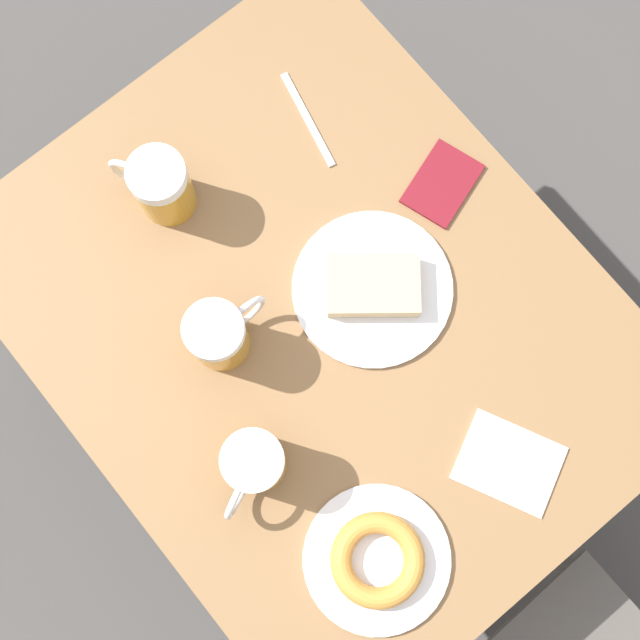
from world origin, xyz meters
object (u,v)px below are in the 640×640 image
plate_with_cake (373,287)px  beer_mug_center (161,186)px  napkin_folded (509,463)px  beer_mug_left (254,464)px  passport_near_edge (442,184)px  plate_with_donut (377,560)px  fork (308,119)px  beer_mug_right (219,335)px

plate_with_cake → beer_mug_center: 0.36m
beer_mug_center → napkin_folded: 0.68m
beer_mug_left → napkin_folded: beer_mug_left is taller
passport_near_edge → napkin_folded: bearing=62.0°
beer_mug_left → passport_near_edge: beer_mug_left is taller
plate_with_cake → beer_mug_left: size_ratio=1.93×
passport_near_edge → plate_with_donut: bearing=39.7°
plate_with_donut → beer_mug_center: bearing=-98.9°
passport_near_edge → plate_with_cake: bearing=17.3°
napkin_folded → fork: 0.64m
fork → beer_mug_left: bearing=43.0°
beer_mug_center → beer_mug_right: 0.25m
beer_mug_right → passport_near_edge: (-0.43, 0.02, -0.06)m
plate_with_cake → plate_with_donut: size_ratio=1.15×
beer_mug_center → fork: 0.27m
beer_mug_right → plate_with_cake: bearing=160.6°
plate_with_cake → passport_near_edge: (-0.20, -0.06, -0.01)m
beer_mug_right → fork: 0.40m
napkin_folded → fork: size_ratio=1.04×
plate_with_donut → beer_mug_left: 0.23m
beer_mug_right → fork: beer_mug_right is taller
plate_with_donut → passport_near_edge: bearing=-140.3°
beer_mug_left → beer_mug_center: 0.45m
beer_mug_right → passport_near_edge: beer_mug_right is taller
plate_with_donut → beer_mug_right: size_ratio=1.62×
beer_mug_left → napkin_folded: 0.39m
napkin_folded → passport_near_edge: 0.46m
beer_mug_right → fork: size_ratio=0.77×
plate_with_cake → fork: bearing=-109.6°
passport_near_edge → beer_mug_left: bearing=17.5°
plate_with_cake → passport_near_edge: 0.21m
plate_with_cake → passport_near_edge: size_ratio=1.73×
plate_with_cake → beer_mug_left: bearing=17.6°
beer_mug_right → passport_near_edge: bearing=177.3°
plate_with_donut → beer_mug_center: (-0.10, -0.64, 0.05)m
plate_with_cake → beer_mug_right: beer_mug_right is taller
beer_mug_center → fork: (-0.26, 0.04, -0.06)m
beer_mug_right → napkin_folded: beer_mug_right is taller
plate_with_donut → fork: (-0.36, -0.61, -0.01)m
plate_with_cake → passport_near_edge: bearing=-162.7°
plate_with_donut → passport_near_edge: size_ratio=1.51×
plate_with_cake → plate_with_donut: bearing=50.9°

